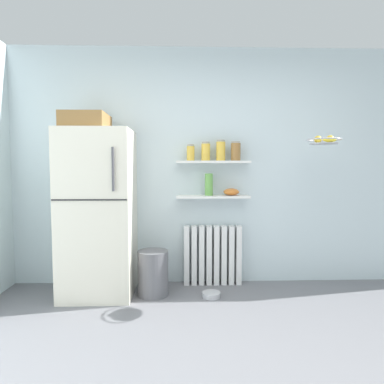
{
  "coord_description": "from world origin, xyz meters",
  "views": [
    {
      "loc": [
        -0.34,
        -1.76,
        1.29
      ],
      "look_at": [
        -0.24,
        1.6,
        1.05
      ],
      "focal_mm": 31.64,
      "sensor_mm": 36.0,
      "label": 1
    }
  ],
  "objects_px": {
    "storage_jar_3": "(236,151)",
    "hanging_fruit_basket": "(325,140)",
    "pet_food_bowl": "(211,295)",
    "shelf_bowl": "(231,192)",
    "storage_jar_2": "(221,151)",
    "vase": "(209,184)",
    "refrigerator": "(98,210)",
    "trash_bin": "(153,273)",
    "radiator": "(213,255)",
    "storage_jar_0": "(191,153)",
    "storage_jar_1": "(206,151)"
  },
  "relations": [
    {
      "from": "storage_jar_2",
      "to": "trash_bin",
      "type": "distance_m",
      "value": 1.47
    },
    {
      "from": "storage_jar_2",
      "to": "hanging_fruit_basket",
      "type": "relative_size",
      "value": 0.67
    },
    {
      "from": "shelf_bowl",
      "to": "trash_bin",
      "type": "height_order",
      "value": "shelf_bowl"
    },
    {
      "from": "storage_jar_0",
      "to": "trash_bin",
      "type": "relative_size",
      "value": 0.39
    },
    {
      "from": "storage_jar_0",
      "to": "storage_jar_2",
      "type": "height_order",
      "value": "storage_jar_2"
    },
    {
      "from": "radiator",
      "to": "refrigerator",
      "type": "bearing_deg",
      "value": -168.12
    },
    {
      "from": "storage_jar_2",
      "to": "pet_food_bowl",
      "type": "bearing_deg",
      "value": -109.45
    },
    {
      "from": "trash_bin",
      "to": "radiator",
      "type": "bearing_deg",
      "value": 26.03
    },
    {
      "from": "refrigerator",
      "to": "trash_bin",
      "type": "height_order",
      "value": "refrigerator"
    },
    {
      "from": "vase",
      "to": "hanging_fruit_basket",
      "type": "height_order",
      "value": "hanging_fruit_basket"
    },
    {
      "from": "vase",
      "to": "storage_jar_1",
      "type": "bearing_deg",
      "value": -180.0
    },
    {
      "from": "vase",
      "to": "trash_bin",
      "type": "relative_size",
      "value": 0.52
    },
    {
      "from": "vase",
      "to": "refrigerator",
      "type": "bearing_deg",
      "value": -169.1
    },
    {
      "from": "hanging_fruit_basket",
      "to": "trash_bin",
      "type": "bearing_deg",
      "value": 176.26
    },
    {
      "from": "vase",
      "to": "hanging_fruit_basket",
      "type": "xyz_separation_m",
      "value": [
        1.09,
        -0.39,
        0.45
      ]
    },
    {
      "from": "storage_jar_1",
      "to": "hanging_fruit_basket",
      "type": "xyz_separation_m",
      "value": [
        1.13,
        -0.39,
        0.09
      ]
    },
    {
      "from": "storage_jar_2",
      "to": "shelf_bowl",
      "type": "height_order",
      "value": "storage_jar_2"
    },
    {
      "from": "storage_jar_2",
      "to": "vase",
      "type": "distance_m",
      "value": 0.39
    },
    {
      "from": "storage_jar_2",
      "to": "vase",
      "type": "xyz_separation_m",
      "value": [
        -0.13,
        -0.0,
        -0.37
      ]
    },
    {
      "from": "shelf_bowl",
      "to": "hanging_fruit_basket",
      "type": "relative_size",
      "value": 0.51
    },
    {
      "from": "storage_jar_2",
      "to": "shelf_bowl",
      "type": "xyz_separation_m",
      "value": [
        0.12,
        -0.0,
        -0.45
      ]
    },
    {
      "from": "shelf_bowl",
      "to": "storage_jar_3",
      "type": "bearing_deg",
      "value": 0.0
    },
    {
      "from": "storage_jar_1",
      "to": "shelf_bowl",
      "type": "relative_size",
      "value": 1.19
    },
    {
      "from": "storage_jar_1",
      "to": "pet_food_bowl",
      "type": "distance_m",
      "value": 1.49
    },
    {
      "from": "hanging_fruit_basket",
      "to": "storage_jar_3",
      "type": "bearing_deg",
      "value": 154.17
    },
    {
      "from": "pet_food_bowl",
      "to": "refrigerator",
      "type": "bearing_deg",
      "value": 173.0
    },
    {
      "from": "shelf_bowl",
      "to": "trash_bin",
      "type": "relative_size",
      "value": 0.37
    },
    {
      "from": "storage_jar_0",
      "to": "shelf_bowl",
      "type": "distance_m",
      "value": 0.61
    },
    {
      "from": "storage_jar_2",
      "to": "storage_jar_3",
      "type": "distance_m",
      "value": 0.16
    },
    {
      "from": "storage_jar_1",
      "to": "storage_jar_3",
      "type": "distance_m",
      "value": 0.32
    },
    {
      "from": "refrigerator",
      "to": "trash_bin",
      "type": "bearing_deg",
      "value": -6.05
    },
    {
      "from": "storage_jar_2",
      "to": "trash_bin",
      "type": "relative_size",
      "value": 0.49
    },
    {
      "from": "radiator",
      "to": "vase",
      "type": "xyz_separation_m",
      "value": [
        -0.05,
        -0.03,
        0.78
      ]
    },
    {
      "from": "storage_jar_2",
      "to": "storage_jar_3",
      "type": "relative_size",
      "value": 1.07
    },
    {
      "from": "storage_jar_0",
      "to": "pet_food_bowl",
      "type": "relative_size",
      "value": 0.97
    },
    {
      "from": "storage_jar_2",
      "to": "pet_food_bowl",
      "type": "height_order",
      "value": "storage_jar_2"
    },
    {
      "from": "trash_bin",
      "to": "pet_food_bowl",
      "type": "bearing_deg",
      "value": -7.9
    },
    {
      "from": "refrigerator",
      "to": "storage_jar_3",
      "type": "xyz_separation_m",
      "value": [
        1.43,
        0.22,
        0.6
      ]
    },
    {
      "from": "pet_food_bowl",
      "to": "shelf_bowl",
      "type": "bearing_deg",
      "value": 55.75
    },
    {
      "from": "vase",
      "to": "shelf_bowl",
      "type": "height_order",
      "value": "vase"
    },
    {
      "from": "refrigerator",
      "to": "trash_bin",
      "type": "relative_size",
      "value": 4.02
    },
    {
      "from": "radiator",
      "to": "storage_jar_2",
      "type": "relative_size",
      "value": 2.92
    },
    {
      "from": "storage_jar_1",
      "to": "vase",
      "type": "distance_m",
      "value": 0.36
    },
    {
      "from": "storage_jar_3",
      "to": "hanging_fruit_basket",
      "type": "distance_m",
      "value": 0.9
    },
    {
      "from": "vase",
      "to": "pet_food_bowl",
      "type": "bearing_deg",
      "value": -90.14
    },
    {
      "from": "storage_jar_3",
      "to": "trash_bin",
      "type": "height_order",
      "value": "storage_jar_3"
    },
    {
      "from": "radiator",
      "to": "storage_jar_0",
      "type": "height_order",
      "value": "storage_jar_0"
    },
    {
      "from": "storage_jar_0",
      "to": "vase",
      "type": "relative_size",
      "value": 0.74
    },
    {
      "from": "radiator",
      "to": "storage_jar_3",
      "type": "relative_size",
      "value": 3.12
    },
    {
      "from": "hanging_fruit_basket",
      "to": "pet_food_bowl",
      "type": "bearing_deg",
      "value": 178.51
    }
  ]
}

